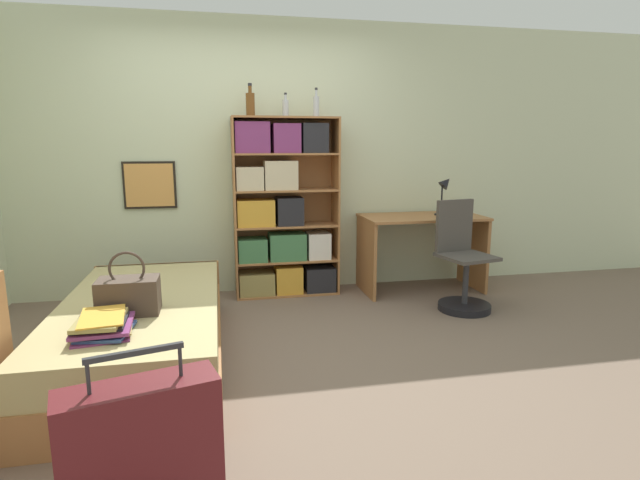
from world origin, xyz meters
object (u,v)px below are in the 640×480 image
object	(u,v)px
book_stack_on_bed	(102,325)
bottle_brown	(286,108)
suitcase	(143,459)
bookcase	(281,212)
bottle_green	(250,104)
desk	(421,239)
desk_chair	(462,274)
handbag	(129,295)
bottle_clear	(316,106)
bed	(143,331)
desk_lamp	(445,189)

from	to	relation	value
book_stack_on_bed	bottle_brown	size ratio (longest dim) A/B	1.81
book_stack_on_bed	suitcase	world-z (taller)	suitcase
book_stack_on_bed	bookcase	world-z (taller)	bookcase
bottle_green	bottle_brown	world-z (taller)	bottle_green
bookcase	desk	size ratio (longest dim) A/B	1.44
bookcase	bottle_brown	size ratio (longest dim) A/B	7.82
suitcase	desk_chair	xyz separation A→B (m)	(2.39, 2.17, 0.02)
handbag	book_stack_on_bed	bearing A→B (deg)	-104.88
bookcase	bottle_clear	size ratio (longest dim) A/B	6.51
bottle_brown	desk	size ratio (longest dim) A/B	0.18
bookcase	desk	bearing A→B (deg)	-5.95
handbag	desk_chair	world-z (taller)	desk_chair
book_stack_on_bed	bottle_clear	xyz separation A→B (m)	(1.54, 1.95, 1.29)
book_stack_on_bed	bookcase	size ratio (longest dim) A/B	0.23
handbag	bed	bearing A→B (deg)	85.70
bed	bottle_green	world-z (taller)	bottle_green
handbag	bottle_green	distance (m)	2.24
bookcase	desk	world-z (taller)	bookcase
bed	book_stack_on_bed	size ratio (longest dim) A/B	5.26
bed	desk_lamp	size ratio (longest dim) A/B	5.19
bed	bottle_brown	world-z (taller)	bottle_brown
book_stack_on_bed	bottle_brown	bearing A→B (deg)	57.79
bed	bottle_green	xyz separation A→B (m)	(0.84, 1.36, 1.58)
handbag	bottle_brown	xyz separation A→B (m)	(1.18, 1.69, 1.21)
bookcase	bottle_clear	xyz separation A→B (m)	(0.33, -0.04, 0.98)
suitcase	desk	size ratio (longest dim) A/B	0.62
handbag	desk_chair	size ratio (longest dim) A/B	0.39
bottle_brown	bottle_clear	distance (m)	0.28
bottle_green	bed	bearing A→B (deg)	-121.58
bottle_brown	desk	xyz separation A→B (m)	(1.31, -0.17, -1.25)
desk	desk_chair	size ratio (longest dim) A/B	1.23
desk_lamp	bottle_clear	bearing A→B (deg)	175.50
bottle_clear	book_stack_on_bed	bearing A→B (deg)	-128.41
bookcase	suitcase	bearing A→B (deg)	-106.91
handbag	bottle_brown	world-z (taller)	bottle_brown
bookcase	desk_chair	world-z (taller)	bookcase
suitcase	desk_lamp	size ratio (longest dim) A/B	1.83
bottle_green	desk_chair	xyz separation A→B (m)	(1.76, -0.76, -1.48)
handbag	suitcase	size ratio (longest dim) A/B	0.52
book_stack_on_bed	bottle_clear	distance (m)	2.80
bookcase	desk_lamp	size ratio (longest dim) A/B	4.25
bottle_green	bookcase	bearing A→B (deg)	1.34
desk_lamp	desk_chair	size ratio (longest dim) A/B	0.41
book_stack_on_bed	desk	xyz separation A→B (m)	(2.58, 1.84, 0.03)
desk	desk_chair	xyz separation A→B (m)	(0.13, -0.62, -0.20)
book_stack_on_bed	desk_lamp	xyz separation A→B (m)	(2.81, 1.85, 0.52)
handbag	suitcase	distance (m)	1.32
bed	handbag	xyz separation A→B (m)	(-0.02, -0.29, 0.34)
bottle_clear	bookcase	bearing A→B (deg)	173.54
handbag	desk_lamp	bearing A→B (deg)	29.25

